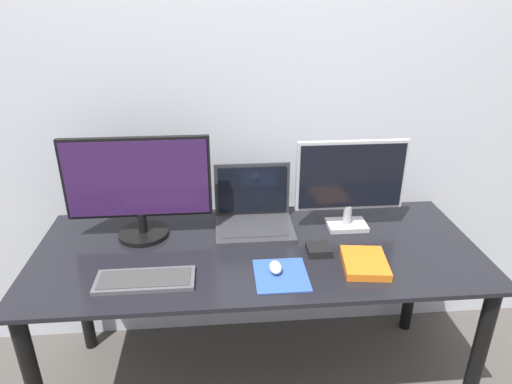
% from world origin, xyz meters
% --- Properties ---
extents(wall_back, '(7.00, 0.05, 2.50)m').
position_xyz_m(wall_back, '(0.00, 0.80, 1.25)').
color(wall_back, silver).
rests_on(wall_back, ground_plane).
extents(desk, '(1.78, 0.73, 0.73)m').
position_xyz_m(desk, '(0.00, 0.37, 0.61)').
color(desk, black).
rests_on(desk, ground_plane).
extents(monitor_left, '(0.59, 0.21, 0.43)m').
position_xyz_m(monitor_left, '(-0.47, 0.51, 0.95)').
color(monitor_left, black).
rests_on(monitor_left, desk).
extents(monitor_right, '(0.46, 0.12, 0.39)m').
position_xyz_m(monitor_right, '(0.40, 0.51, 0.94)').
color(monitor_right, '#B2B2B7').
rests_on(monitor_right, desk).
extents(laptop, '(0.33, 0.26, 0.26)m').
position_xyz_m(laptop, '(-0.00, 0.56, 0.79)').
color(laptop, '#333338').
rests_on(laptop, desk).
extents(keyboard, '(0.35, 0.14, 0.02)m').
position_xyz_m(keyboard, '(-0.42, 0.17, 0.73)').
color(keyboard, '#4C4C51').
rests_on(keyboard, desk).
extents(mousepad, '(0.19, 0.21, 0.00)m').
position_xyz_m(mousepad, '(0.07, 0.17, 0.73)').
color(mousepad, '#2D519E').
rests_on(mousepad, desk).
extents(mouse, '(0.05, 0.07, 0.04)m').
position_xyz_m(mouse, '(0.05, 0.19, 0.75)').
color(mouse, silver).
rests_on(mouse, mousepad).
extents(book, '(0.18, 0.22, 0.03)m').
position_xyz_m(book, '(0.39, 0.20, 0.74)').
color(book, orange).
rests_on(book, desk).
extents(power_brick, '(0.09, 0.09, 0.03)m').
position_xyz_m(power_brick, '(0.24, 0.31, 0.74)').
color(power_brick, black).
rests_on(power_brick, desk).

